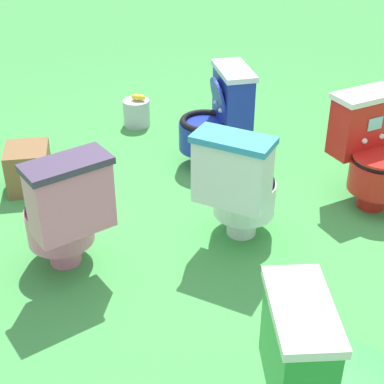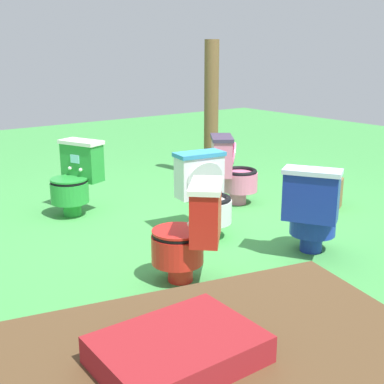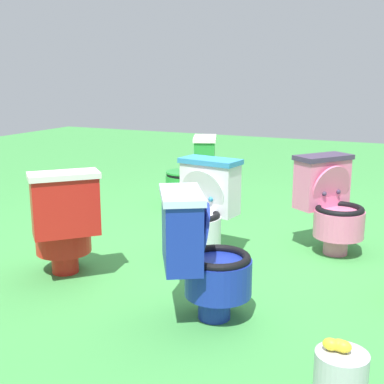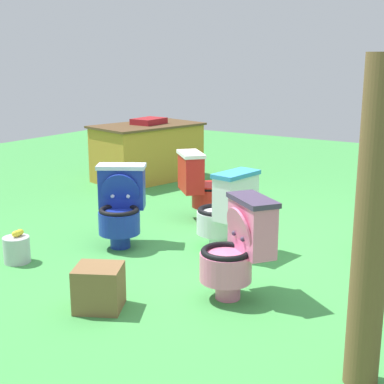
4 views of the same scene
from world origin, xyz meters
The scene contains 8 objects.
ground centered at (0.00, 0.00, 0.00)m, with size 14.00×14.00×0.00m, color #429947.
toilet_green centered at (0.75, -1.07, 0.37)m, with size 0.61×0.56×0.73m.
toilet_red centered at (0.78, 0.86, 0.37)m, with size 0.63×0.63×0.73m.
toilet_pink centered at (-0.70, -0.39, 0.37)m, with size 0.63×0.61×0.73m.
toilet_white centered at (0.10, 0.17, 0.37)m, with size 0.47×0.54×0.73m.
toilet_blue centered at (-0.29, 1.04, 0.37)m, with size 0.63×0.60×0.73m.
small_crate centered at (-1.39, 0.30, 0.15)m, with size 0.31×0.28×0.30m, color brown.
lemon_bucket centered at (-1.11, 1.48, 0.12)m, with size 0.22×0.22×0.28m.
Camera 1 is at (0.78, -2.66, 2.09)m, focal length 55.29 mm.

